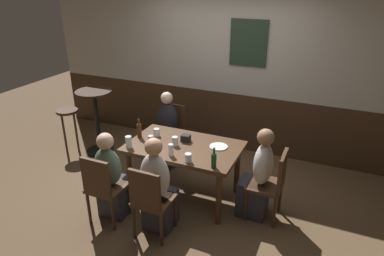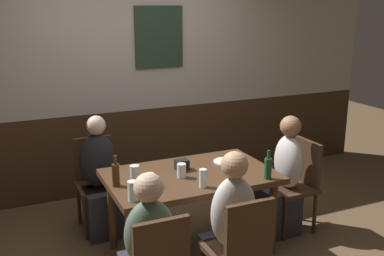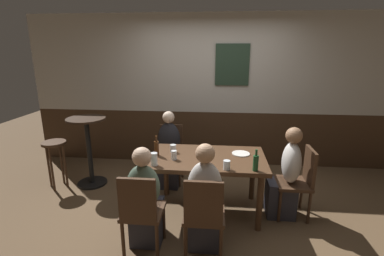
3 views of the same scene
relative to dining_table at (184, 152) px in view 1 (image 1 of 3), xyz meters
name	(u,v)px [view 1 (image 1 of 3)]	position (x,y,z in m)	size (l,w,h in m)	color
ground_plane	(184,195)	(0.00, 0.00, -0.65)	(12.00, 12.00, 0.00)	brown
wall_back	(228,71)	(0.00, 1.65, 0.66)	(6.40, 0.13, 2.60)	#3D2819
dining_table	(184,152)	(0.00, 0.00, 0.00)	(1.40, 0.87, 0.74)	#472D1C
chair_head_east	(272,182)	(1.12, 0.00, -0.15)	(0.40, 0.40, 0.88)	#422B1C
chair_left_near	(103,186)	(-0.62, -0.85, -0.15)	(0.40, 0.40, 0.88)	#422B1C
chair_left_far	(171,130)	(-0.62, 0.85, -0.15)	(0.40, 0.40, 0.88)	#422B1C
chair_mid_near	(150,199)	(0.00, -0.85, -0.15)	(0.40, 0.40, 0.88)	#422B1C
person_head_east	(258,180)	(0.95, 0.00, -0.17)	(0.37, 0.34, 1.14)	#2D2D38
person_left_near	(112,181)	(-0.62, -0.69, -0.19)	(0.34, 0.37, 1.10)	#2D2D38
person_left_far	(166,135)	(-0.62, 0.69, -0.17)	(0.34, 0.37, 1.14)	#2D2D38
person_mid_near	(158,191)	(0.00, -0.69, -0.16)	(0.34, 0.37, 1.16)	#2D2D38
pint_glass_stout	(129,142)	(-0.60, -0.32, 0.16)	(0.08, 0.08, 0.15)	silver
beer_glass_half	(157,133)	(-0.45, 0.11, 0.14)	(0.08, 0.08, 0.10)	silver
highball_clear	(188,158)	(0.22, -0.36, 0.14)	(0.08, 0.08, 0.10)	silver
beer_glass_tall	(151,140)	(-0.40, -0.13, 0.14)	(0.07, 0.07, 0.11)	silver
pint_glass_amber	(171,150)	(-0.03, -0.30, 0.16)	(0.06, 0.06, 0.15)	silver
pint_glass_pale	(175,142)	(-0.10, -0.05, 0.14)	(0.08, 0.08, 0.12)	silver
beer_bottle_green	(214,160)	(0.53, -0.36, 0.19)	(0.06, 0.06, 0.24)	#194723
beer_bottle_brown	(139,130)	(-0.64, -0.01, 0.19)	(0.06, 0.06, 0.25)	#42230F
plate_white_large	(219,147)	(0.41, 0.13, 0.10)	(0.22, 0.22, 0.01)	white
condiment_caddy	(186,138)	(-0.03, 0.12, 0.14)	(0.11, 0.09, 0.09)	black
side_bar_table	(96,117)	(-1.81, 0.58, -0.03)	(0.56, 0.56, 1.05)	black
bar_stool	(68,119)	(-2.26, 0.43, -0.08)	(0.34, 0.34, 0.72)	#422B1C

